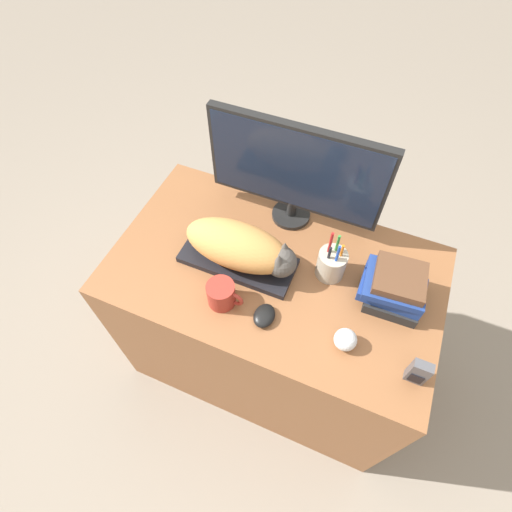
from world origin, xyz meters
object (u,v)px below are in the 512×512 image
Objects in this scene: pen_cup at (331,264)px; baseball at (345,340)px; coffee_mug at (222,294)px; keyboard at (238,260)px; computer_mouse at (264,316)px; monitor at (295,171)px; phone at (418,372)px; cat at (242,247)px; book_stack at (394,288)px.

pen_cup is 2.89× the size of baseball.
pen_cup is at bearing 39.92° from coffee_mug.
computer_mouse reaches higher than keyboard.
pen_cup reaches higher than coffee_mug.
monitor is 0.32m from pen_cup.
pen_cup reaches higher than baseball.
keyboard is 3.80× the size of phone.
cat is 0.43m from baseball.
phone is (0.62, -0.17, 0.04)m from keyboard.
keyboard is 5.73× the size of baseball.
coffee_mug is 0.61× the size of pen_cup.
baseball is (0.25, 0.01, 0.02)m from computer_mouse.
cat reaches higher than keyboard.
computer_mouse is at bearing -177.28° from baseball.
computer_mouse is at bearing -147.38° from book_stack.
computer_mouse is 0.25m from baseball.
pen_cup is (0.30, 0.08, 0.04)m from keyboard.
phone is at bearing -15.34° from keyboard.
keyboard is 1.02× the size of cat.
computer_mouse is at bearing 178.62° from phone.
phone is 0.52× the size of book_stack.
monitor reaches higher than baseball.
phone is (0.61, -0.01, 0.01)m from coffee_mug.
pen_cup reaches higher than cat.
book_stack is (0.21, -0.02, 0.01)m from pen_cup.
pen_cup is at bearing -42.07° from monitor.
cat is 1.95× the size of pen_cup.
keyboard is 3.24× the size of coffee_mug.
book_stack is (0.34, 0.22, 0.05)m from computer_mouse.
keyboard is at bearing -109.79° from monitor.
cat reaches higher than coffee_mug.
cat is 4.51× the size of computer_mouse.
book_stack is (0.49, 0.06, -0.03)m from cat.
baseball is 0.23m from book_stack.
computer_mouse is at bearing -1.37° from coffee_mug.
phone is at bearing -15.78° from cat.
baseball is (0.32, -0.41, -0.19)m from monitor.
book_stack is at bearing 23.90° from coffee_mug.
cat is at bearing 0.00° from keyboard.
pen_cup reaches higher than book_stack.
book_stack is (-0.12, 0.23, 0.01)m from phone.
coffee_mug is 0.61m from phone.
keyboard is at bearing 135.41° from computer_mouse.
cat is 0.64× the size of monitor.
pen_cup reaches higher than phone.
monitor reaches higher than keyboard.
cat is at bearing -172.98° from book_stack.
monitor is at bearing 79.53° from coffee_mug.
cat is at bearing -164.21° from pen_cup.
pen_cup reaches higher than computer_mouse.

